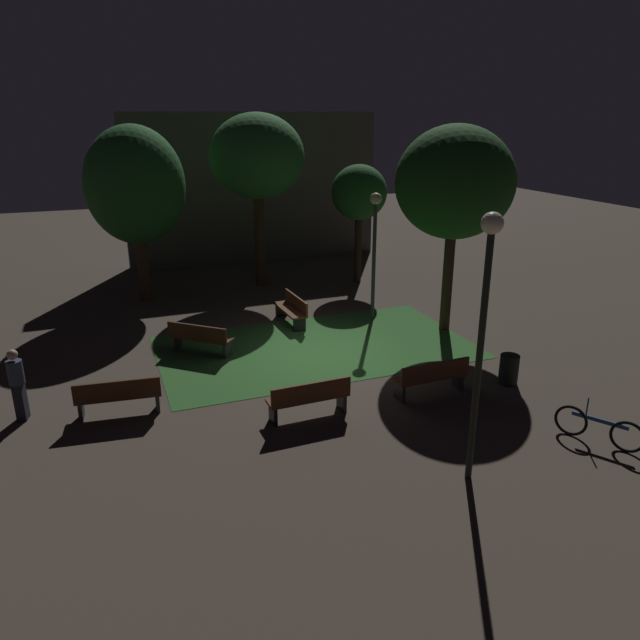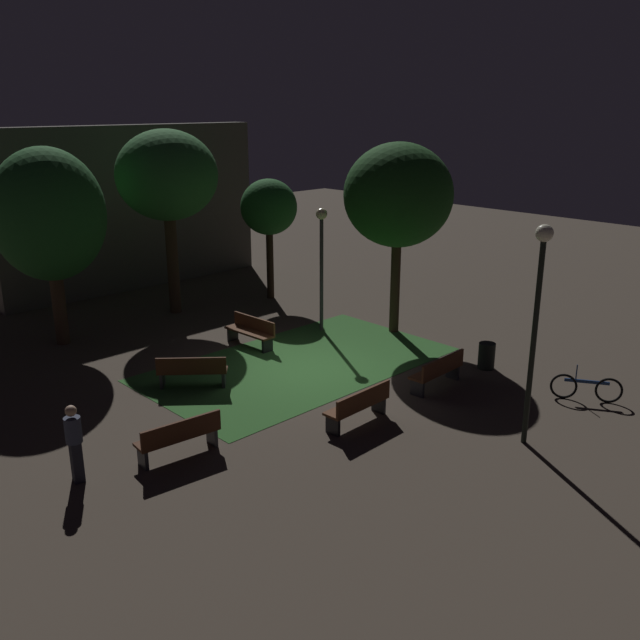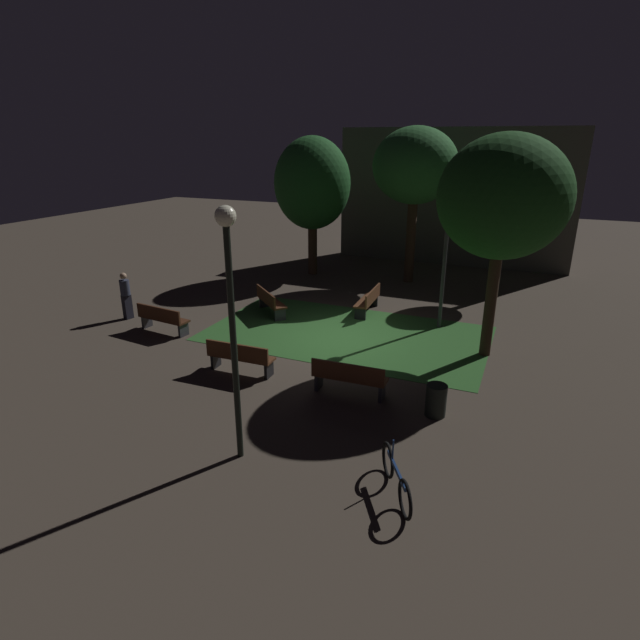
{
  "view_description": "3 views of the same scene",
  "coord_description": "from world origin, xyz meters",
  "px_view_note": "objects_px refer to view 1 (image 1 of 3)",
  "views": [
    {
      "loc": [
        -5.39,
        -14.03,
        6.26
      ],
      "look_at": [
        -0.1,
        -0.18,
        1.08
      ],
      "focal_mm": 33.33,
      "sensor_mm": 36.0,
      "label": 1
    },
    {
      "loc": [
        -12.18,
        -12.93,
        7.11
      ],
      "look_at": [
        0.95,
        0.61,
        1.11
      ],
      "focal_mm": 38.43,
      "sensor_mm": 36.0,
      "label": 2
    },
    {
      "loc": [
        5.13,
        -13.36,
        5.84
      ],
      "look_at": [
        -0.36,
        -0.6,
        0.78
      ],
      "focal_mm": 28.15,
      "sensor_mm": 36.0,
      "label": 3
    }
  ],
  "objects_px": {
    "lamp_post_path_center": "(375,233)",
    "bench_front_right": "(309,397)",
    "bench_path_side": "(432,376)",
    "tree_right_canopy": "(455,183)",
    "bench_back_row": "(200,337)",
    "tree_back_left": "(359,194)",
    "bicycle": "(598,428)",
    "trash_bin": "(509,369)",
    "lamp_post_near_wall": "(484,307)",
    "bench_lawn_edge": "(118,395)",
    "tree_lawn_side": "(135,186)",
    "pedestrian": "(17,383)",
    "tree_near_wall": "(257,158)",
    "bench_near_trees": "(292,309)"
  },
  "relations": [
    {
      "from": "lamp_post_path_center",
      "to": "lamp_post_near_wall",
      "type": "bearing_deg",
      "value": -104.38
    },
    {
      "from": "bench_back_row",
      "to": "bench_path_side",
      "type": "bearing_deg",
      "value": -44.22
    },
    {
      "from": "trash_bin",
      "to": "tree_back_left",
      "type": "bearing_deg",
      "value": 87.79
    },
    {
      "from": "bench_front_right",
      "to": "trash_bin",
      "type": "height_order",
      "value": "bench_front_right"
    },
    {
      "from": "tree_back_left",
      "to": "bench_path_side",
      "type": "bearing_deg",
      "value": -104.34
    },
    {
      "from": "bench_path_side",
      "to": "bench_near_trees",
      "type": "height_order",
      "value": "same"
    },
    {
      "from": "bench_near_trees",
      "to": "bicycle",
      "type": "bearing_deg",
      "value": -69.17
    },
    {
      "from": "bench_near_trees",
      "to": "tree_back_left",
      "type": "height_order",
      "value": "tree_back_left"
    },
    {
      "from": "tree_lawn_side",
      "to": "trash_bin",
      "type": "relative_size",
      "value": 8.04
    },
    {
      "from": "tree_lawn_side",
      "to": "tree_right_canopy",
      "type": "bearing_deg",
      "value": -37.78
    },
    {
      "from": "bench_near_trees",
      "to": "bench_lawn_edge",
      "type": "height_order",
      "value": "same"
    },
    {
      "from": "tree_back_left",
      "to": "tree_right_canopy",
      "type": "bearing_deg",
      "value": -87.39
    },
    {
      "from": "bench_lawn_edge",
      "to": "pedestrian",
      "type": "xyz_separation_m",
      "value": [
        -1.97,
        0.58,
        0.37
      ]
    },
    {
      "from": "tree_right_canopy",
      "to": "tree_lawn_side",
      "type": "distance_m",
      "value": 10.42
    },
    {
      "from": "bench_lawn_edge",
      "to": "tree_near_wall",
      "type": "height_order",
      "value": "tree_near_wall"
    },
    {
      "from": "bench_back_row",
      "to": "tree_right_canopy",
      "type": "relative_size",
      "value": 0.28
    },
    {
      "from": "tree_lawn_side",
      "to": "pedestrian",
      "type": "distance_m",
      "value": 9.24
    },
    {
      "from": "bench_front_right",
      "to": "bench_back_row",
      "type": "distance_m",
      "value": 4.72
    },
    {
      "from": "bench_path_side",
      "to": "tree_back_left",
      "type": "distance_m",
      "value": 10.4
    },
    {
      "from": "trash_bin",
      "to": "bicycle",
      "type": "bearing_deg",
      "value": -92.15
    },
    {
      "from": "bench_front_right",
      "to": "pedestrian",
      "type": "xyz_separation_m",
      "value": [
        -5.8,
        2.15,
        0.37
      ]
    },
    {
      "from": "tree_near_wall",
      "to": "bicycle",
      "type": "bearing_deg",
      "value": -77.02
    },
    {
      "from": "tree_lawn_side",
      "to": "bicycle",
      "type": "bearing_deg",
      "value": -60.53
    },
    {
      "from": "trash_bin",
      "to": "lamp_post_path_center",
      "type": "bearing_deg",
      "value": 99.81
    },
    {
      "from": "tree_back_left",
      "to": "bicycle",
      "type": "bearing_deg",
      "value": -92.2
    },
    {
      "from": "tree_back_left",
      "to": "lamp_post_near_wall",
      "type": "xyz_separation_m",
      "value": [
        -3.56,
        -12.8,
        -0.17
      ]
    },
    {
      "from": "bench_back_row",
      "to": "lamp_post_path_center",
      "type": "xyz_separation_m",
      "value": [
        5.71,
        1.05,
        2.28
      ]
    },
    {
      "from": "bench_back_row",
      "to": "tree_back_left",
      "type": "distance_m",
      "value": 9.25
    },
    {
      "from": "bench_lawn_edge",
      "to": "lamp_post_near_wall",
      "type": "height_order",
      "value": "lamp_post_near_wall"
    },
    {
      "from": "tree_right_canopy",
      "to": "lamp_post_near_wall",
      "type": "distance_m",
      "value": 8.0
    },
    {
      "from": "tree_near_wall",
      "to": "pedestrian",
      "type": "xyz_separation_m",
      "value": [
        -7.67,
        -8.45,
        -3.89
      ]
    },
    {
      "from": "bench_back_row",
      "to": "bicycle",
      "type": "height_order",
      "value": "bicycle"
    },
    {
      "from": "lamp_post_near_wall",
      "to": "pedestrian",
      "type": "distance_m",
      "value": 9.67
    },
    {
      "from": "bench_path_side",
      "to": "tree_right_canopy",
      "type": "relative_size",
      "value": 0.3
    },
    {
      "from": "trash_bin",
      "to": "bicycle",
      "type": "relative_size",
      "value": 0.49
    },
    {
      "from": "bench_back_row",
      "to": "bicycle",
      "type": "relative_size",
      "value": 1.11
    },
    {
      "from": "bench_front_right",
      "to": "tree_near_wall",
      "type": "relative_size",
      "value": 0.29
    },
    {
      "from": "tree_near_wall",
      "to": "tree_lawn_side",
      "type": "relative_size",
      "value": 1.06
    },
    {
      "from": "tree_back_left",
      "to": "trash_bin",
      "type": "xyz_separation_m",
      "value": [
        -0.38,
        -9.78,
        -3.04
      ]
    },
    {
      "from": "bench_back_row",
      "to": "bicycle",
      "type": "distance_m",
      "value": 9.98
    },
    {
      "from": "trash_bin",
      "to": "bench_path_side",
      "type": "bearing_deg",
      "value": 177.12
    },
    {
      "from": "lamp_post_path_center",
      "to": "bench_front_right",
      "type": "bearing_deg",
      "value": -127.0
    },
    {
      "from": "bench_front_right",
      "to": "tree_right_canopy",
      "type": "height_order",
      "value": "tree_right_canopy"
    },
    {
      "from": "bench_lawn_edge",
      "to": "tree_near_wall",
      "type": "xyz_separation_m",
      "value": [
        5.69,
        9.04,
        4.26
      ]
    },
    {
      "from": "tree_near_wall",
      "to": "bench_lawn_edge",
      "type": "bearing_deg",
      "value": -122.21
    },
    {
      "from": "lamp_post_path_center",
      "to": "tree_lawn_side",
      "type": "bearing_deg",
      "value": 144.78
    },
    {
      "from": "bench_back_row",
      "to": "trash_bin",
      "type": "xyz_separation_m",
      "value": [
        6.68,
        -4.57,
        -0.11
      ]
    },
    {
      "from": "bicycle",
      "to": "pedestrian",
      "type": "bearing_deg",
      "value": 154.33
    },
    {
      "from": "bench_lawn_edge",
      "to": "tree_back_left",
      "type": "xyz_separation_m",
      "value": [
        9.33,
        8.11,
        2.93
      ]
    },
    {
      "from": "tree_right_canopy",
      "to": "trash_bin",
      "type": "bearing_deg",
      "value": -99.39
    }
  ]
}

